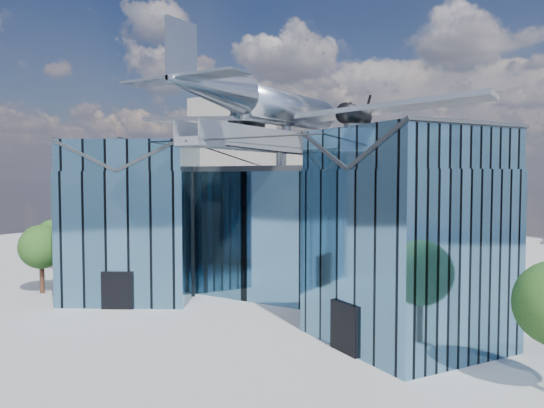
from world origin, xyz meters
The scene contains 5 objects.
ground_plane centered at (0.00, 0.00, 0.00)m, with size 120.00×120.00×0.00m, color gray.
museum centered at (0.00, 5.82, 5.54)m, with size 32.88×24.50×17.60m.
bg_towers centered at (1.45, 50.49, 10.01)m, with size 77.00×24.50×26.00m.
tree_plaza_w centered at (-17.37, -4.15, 3.64)m, with size 4.50×4.50×5.37m.
tree_side_w centered at (-26.00, 3.11, 3.35)m, with size 3.42×3.42×4.95m.
Camera 1 is at (19.61, -29.44, 9.14)m, focal length 35.00 mm.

